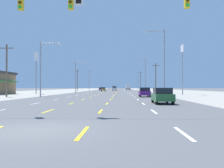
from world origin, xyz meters
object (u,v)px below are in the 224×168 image
Objects in this scene: box_truck_far_right_farther at (128,87)px; pole_sign_right_row_1 at (182,59)px; streetlight_left_row_0 at (43,65)px; streetlight_left_row_1 at (77,75)px; sedan_far_left_far at (101,89)px; streetlight_right_row_0 at (163,59)px; suv_center_turn_midfar at (114,88)px; streetlight_right_row_1 at (144,73)px; pole_sign_left_row_1 at (36,62)px; streetlight_left_row_2 at (90,78)px; hatchback_far_right_near at (144,92)px; streetlight_right_row_2 at (137,79)px; hatchback_inner_left_mid at (103,89)px; hatchback_far_right_nearest at (162,96)px.

box_truck_far_right_farther is 0.68× the size of pole_sign_right_row_1.
streetlight_left_row_1 is at bearing 89.88° from streetlight_left_row_0.
pole_sign_right_row_1 reaches higher than sedan_far_left_far.
suv_center_turn_midfar is at bearing 97.67° from streetlight_right_row_0.
streetlight_right_row_1 is at bearing 90.11° from streetlight_right_row_0.
streetlight_left_row_2 is (7.04, 44.77, -1.93)m from pole_sign_left_row_1.
hatchback_far_right_near is 0.41× the size of streetlight_left_row_2.
hatchback_far_right_near is 0.54× the size of box_truck_far_right_farther.
pole_sign_right_row_1 is 31.86m from streetlight_left_row_1.
pole_sign_right_row_1 is 49.66m from streetlight_right_row_2.
suv_center_turn_midfar is 0.47× the size of pole_sign_right_row_1.
streetlight_left_row_1 is (-16.71, 30.39, 4.47)m from hatchback_far_right_near.
pole_sign_left_row_1 is at bearing 147.80° from streetlight_right_row_0.
box_truck_far_right_farther is at bearing 45.21° from sedan_far_left_far.
suv_center_turn_midfar reaches higher than hatchback_inner_left_mid.
streetlight_left_row_0 is 0.91× the size of streetlight_right_row_1.
hatchback_far_right_nearest is 0.87× the size of sedan_far_left_far.
hatchback_far_right_nearest is at bearing -90.06° from box_truck_far_right_farther.
box_truck_far_right_farther is 69.57m from streetlight_left_row_1.
box_truck_far_right_farther is at bearing 89.86° from hatchback_far_right_near.
streetlight_right_row_2 is at bearing 88.01° from hatchback_far_right_nearest.
streetlight_right_row_1 reaches higher than box_truck_far_right_farther.
streetlight_left_row_1 is (0.06, 30.78, 0.02)m from streetlight_left_row_0.
hatchback_inner_left_mid is at bearing 98.72° from hatchback_far_right_nearest.
sedan_far_left_far is at bearing 99.49° from hatchback_far_right_near.
hatchback_inner_left_mid is at bearing 71.11° from pole_sign_left_row_1.
streetlight_left_row_2 reaches higher than streetlight_left_row_0.
streetlight_left_row_1 is at bearing -122.40° from streetlight_right_row_2.
sedan_far_left_far is 28.24m from streetlight_right_row_2.
streetlight_right_row_1 is at bearing -76.82° from suv_center_turn_midfar.
streetlight_left_row_0 is at bearing -90.12° from streetlight_left_row_1.
streetlight_right_row_0 is (2.66, -98.17, 4.34)m from box_truck_far_right_farther.
streetlight_left_row_1 reaches higher than hatchback_far_right_nearest.
sedan_far_left_far is 75.45m from pole_sign_right_row_1.
pole_sign_left_row_1 is (-23.89, 32.62, 6.65)m from hatchback_far_right_nearest.
streetlight_left_row_0 is (-6.06, -54.89, 4.45)m from hatchback_inner_left_mid.
streetlight_right_row_0 is at bearing -89.89° from streetlight_right_row_1.
streetlight_left_row_1 reaches higher than sedan_far_left_far.
suv_center_turn_midfar is 61.96m from pole_sign_right_row_1.
streetlight_left_row_1 is 0.95× the size of streetlight_left_row_2.
hatchback_far_right_nearest is 23.58m from streetlight_left_row_0.
pole_sign_right_row_1 is (15.97, -59.50, 6.63)m from suv_center_turn_midfar.
hatchback_far_right_near is at bearing -78.88° from hatchback_inner_left_mid.
hatchback_inner_left_mid is 0.43× the size of streetlight_left_row_1.
box_truck_far_right_farther is at bearing 75.04° from suv_center_turn_midfar.
box_truck_far_right_farther is at bearing 75.88° from streetlight_left_row_1.
streetlight_right_row_0 is at bearing -76.07° from hatchback_inner_left_mid.
pole_sign_left_row_1 reaches higher than streetlight_left_row_2.
box_truck_far_right_farther reaches higher than hatchback_far_right_nearest.
streetlight_right_row_0 reaches higher than hatchback_inner_left_mid.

